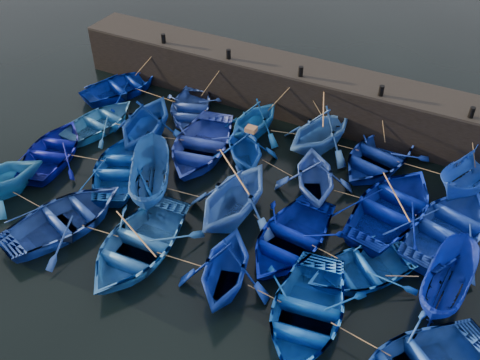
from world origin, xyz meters
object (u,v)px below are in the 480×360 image
at_px(boat_8, 200,145).
at_px(wooden_crate, 251,129).
at_px(boat_0, 122,86).
at_px(boat_13, 53,150).

distance_m(boat_8, wooden_crate, 2.93).
relative_size(boat_0, wooden_crate, 9.79).
bearing_deg(boat_8, boat_13, -161.33).
bearing_deg(boat_0, boat_8, 179.75).
relative_size(boat_8, wooden_crate, 11.58).
xyz_separation_m(boat_8, wooden_crate, (2.51, 0.34, 1.48)).
bearing_deg(boat_13, boat_0, -99.60).
xyz_separation_m(boat_8, boat_13, (-5.94, -3.45, -0.08)).
bearing_deg(wooden_crate, boat_8, -172.20).
xyz_separation_m(boat_0, wooden_crate, (9.27, -2.59, 1.56)).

